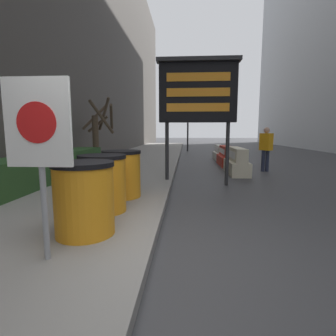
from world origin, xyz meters
TOP-DOWN VIEW (x-y plane):
  - ground_plane at (0.00, 0.00)m, footprint 120.00×120.00m
  - hedge_strip at (-3.37, 4.16)m, footprint 0.90×6.14m
  - bare_tree at (-3.19, 7.84)m, footprint 1.51×1.70m
  - barrel_drum_foreground at (-0.91, 0.48)m, footprint 0.77×0.77m
  - barrel_drum_middle at (-0.98, 1.46)m, footprint 0.77×0.77m
  - barrel_drum_back at (-0.91, 2.44)m, footprint 0.77×0.77m
  - warning_sign at (-1.05, -0.22)m, footprint 0.66×0.08m
  - message_board at (0.67, 4.43)m, footprint 2.16×0.36m
  - jersey_barrier_cream at (2.12, 6.45)m, footprint 0.62×1.87m
  - jersey_barrier_red_striped at (2.12, 8.81)m, footprint 0.62×1.93m
  - jersey_barrier_white at (2.12, 11.18)m, footprint 0.53×1.94m
  - traffic_cone_near at (3.15, 10.81)m, footprint 0.37×0.37m
  - traffic_cone_mid at (2.53, 9.41)m, footprint 0.35×0.35m
  - traffic_light_near_curb at (0.48, 16.87)m, footprint 0.28×0.45m
  - pedestrian_worker at (3.28, 7.09)m, footprint 0.45×0.49m

SIDE VIEW (x-z plane):
  - ground_plane at x=0.00m, z-range 0.00..0.00m
  - traffic_cone_mid at x=2.53m, z-range -0.01..0.62m
  - traffic_cone_near at x=3.15m, z-range -0.01..0.65m
  - jersey_barrier_white at x=2.12m, z-range -0.04..0.71m
  - jersey_barrier_red_striped at x=2.12m, z-range -0.05..0.78m
  - jersey_barrier_cream at x=2.12m, z-range -0.05..0.85m
  - hedge_strip at x=-3.37m, z-range 0.14..0.86m
  - barrel_drum_foreground at x=-0.91m, z-range 0.14..1.08m
  - barrel_drum_middle at x=-0.98m, z-range 0.14..1.08m
  - barrel_drum_back at x=-0.91m, z-range 0.14..1.08m
  - pedestrian_worker at x=3.28m, z-range 0.15..1.75m
  - warning_sign at x=-1.05m, z-range 0.50..2.32m
  - bare_tree at x=-3.19m, z-range 0.15..2.84m
  - message_board at x=0.67m, z-range 0.80..4.13m
  - traffic_light_near_curb at x=0.48m, z-range 0.88..4.79m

